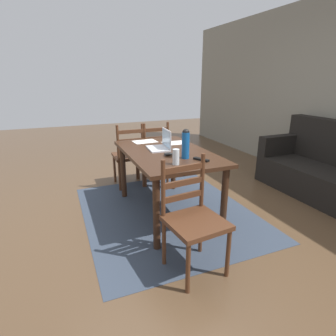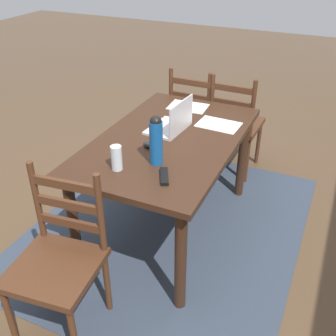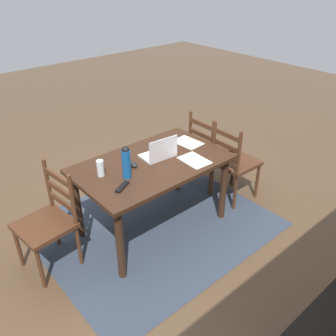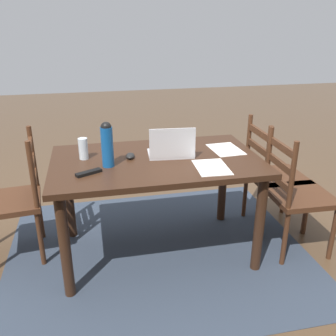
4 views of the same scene
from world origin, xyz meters
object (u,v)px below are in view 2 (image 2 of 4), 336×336
chair_left_near (197,118)px  water_bottle (156,139)px  chair_left_far (234,125)px  chair_right_near (59,262)px  computer_mouse (150,145)px  laptop (173,123)px  tv_remote (164,176)px  dining_table (169,151)px  drinking_glass (117,158)px

chair_left_near → water_bottle: size_ratio=3.12×
chair_left_far → water_bottle: (1.36, -0.11, 0.46)m
chair_right_near → computer_mouse: chair_right_near is taller
chair_right_near → laptop: 1.20m
chair_left_far → chair_left_near: size_ratio=1.00×
chair_left_far → laptop: 1.00m
chair_left_far → tv_remote: size_ratio=5.59×
computer_mouse → laptop: bearing=-175.9°
chair_left_far → laptop: bearing=-12.1°
chair_left_near → computer_mouse: chair_left_near is taller
dining_table → chair_right_near: (1.02, -0.18, -0.20)m
chair_left_far → chair_right_near: size_ratio=1.00×
chair_left_near → chair_right_near: size_ratio=1.00×
chair_right_near → water_bottle: 0.86m
chair_left_far → chair_left_near: bearing=-90.0°
dining_table → laptop: 0.20m
water_bottle → chair_left_near: bearing=-169.7°
chair_left_far → drinking_glass: 1.59m
chair_left_near → computer_mouse: bearing=6.0°
chair_left_near → laptop: size_ratio=2.82×
dining_table → water_bottle: 0.43m
chair_left_near → chair_right_near: 2.04m
dining_table → water_bottle: (0.34, 0.07, 0.26)m
laptop → dining_table: bearing=9.1°
chair_left_near → drinking_glass: 1.56m
chair_left_far → computer_mouse: size_ratio=9.50×
dining_table → chair_right_near: bearing=-10.1°
dining_table → computer_mouse: size_ratio=14.61×
laptop → drinking_glass: 0.62m
chair_left_far → computer_mouse: chair_left_far is taller
dining_table → tv_remote: (0.47, 0.18, 0.11)m
drinking_glass → computer_mouse: drinking_glass is taller
laptop → water_bottle: water_bottle is taller
chair_left_far → chair_right_near: bearing=-10.0°
chair_right_near → tv_remote: bearing=146.5°
dining_table → computer_mouse: bearing=-16.7°
drinking_glass → tv_remote: drinking_glass is taller
chair_left_near → dining_table: bearing=9.9°
dining_table → chair_left_far: bearing=170.2°
dining_table → tv_remote: bearing=21.2°
drinking_glass → dining_table: bearing=167.8°
water_bottle → computer_mouse: size_ratio=3.04×
laptop → tv_remote: (0.58, 0.20, -0.05)m
laptop → water_bottle: bearing=11.0°
dining_table → drinking_glass: size_ratio=9.70×
chair_left_near → chair_right_near: (2.04, -0.00, 0.00)m
chair_right_near → tv_remote: size_ratio=5.59×
chair_right_near → laptop: (-1.13, 0.16, 0.36)m
chair_right_near → tv_remote: (-0.55, 0.36, 0.31)m
chair_left_near → water_bottle: 1.46m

